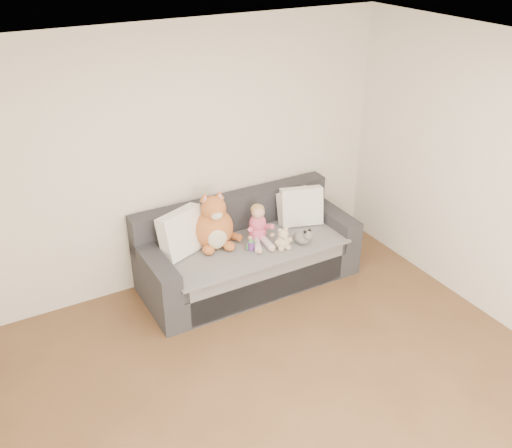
{
  "coord_description": "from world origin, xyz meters",
  "views": [
    {
      "loc": [
        -1.86,
        -2.36,
        3.39
      ],
      "look_at": [
        0.52,
        1.87,
        0.75
      ],
      "focal_mm": 40.0,
      "sensor_mm": 36.0,
      "label": 1
    }
  ],
  "objects": [
    {
      "name": "toddler",
      "position": [
        0.62,
        2.0,
        0.64
      ],
      "size": [
        0.27,
        0.4,
        0.4
      ],
      "rotation": [
        0.0,
        0.0,
        -0.24
      ],
      "color": "#CC4868",
      "rests_on": "sofa"
    },
    {
      "name": "cushion_left",
      "position": [
        -0.14,
        2.16,
        0.69
      ],
      "size": [
        0.53,
        0.38,
        0.46
      ],
      "rotation": [
        0.0,
        0.0,
        0.38
      ],
      "color": "white",
      "rests_on": "sofa"
    },
    {
      "name": "room_shell",
      "position": [
        0.0,
        0.42,
        1.3
      ],
      "size": [
        5.0,
        5.0,
        5.0
      ],
      "color": "brown",
      "rests_on": "ground"
    },
    {
      "name": "cushion_right_front",
      "position": [
        1.2,
        2.1,
        0.68
      ],
      "size": [
        0.48,
        0.32,
        0.42
      ],
      "rotation": [
        0.0,
        0.0,
        -0.31
      ],
      "color": "white",
      "rests_on": "sofa"
    },
    {
      "name": "sofa",
      "position": [
        0.52,
        2.06,
        0.31
      ],
      "size": [
        2.2,
        0.94,
        0.85
      ],
      "color": "#29292E",
      "rests_on": "ground"
    },
    {
      "name": "teddy_bear",
      "position": [
        0.75,
        1.74,
        0.57
      ],
      "size": [
        0.19,
        0.14,
        0.24
      ],
      "rotation": [
        0.0,
        0.0,
        -0.08
      ],
      "color": "#CEB78F",
      "rests_on": "sofa"
    },
    {
      "name": "plush_cat",
      "position": [
        0.19,
        2.13,
        0.7
      ],
      "size": [
        0.48,
        0.41,
        0.61
      ],
      "rotation": [
        0.0,
        0.0,
        -0.16
      ],
      "color": "#A35924",
      "rests_on": "sofa"
    },
    {
      "name": "sippy_cup",
      "position": [
        0.46,
        1.87,
        0.54
      ],
      "size": [
        0.11,
        0.08,
        0.12
      ],
      "rotation": [
        0.0,
        0.0,
        0.21
      ],
      "color": "#6D3593",
      "rests_on": "sofa"
    },
    {
      "name": "plush_cow",
      "position": [
        0.97,
        1.73,
        0.55
      ],
      "size": [
        0.15,
        0.24,
        0.19
      ],
      "rotation": [
        0.0,
        0.0,
        0.12
      ],
      "color": "white",
      "rests_on": "sofa"
    },
    {
      "name": "cushion_right_back",
      "position": [
        1.16,
        2.18,
        0.65
      ],
      "size": [
        0.41,
        0.22,
        0.37
      ],
      "rotation": [
        0.0,
        0.0,
        0.11
      ],
      "color": "white",
      "rests_on": "sofa"
    }
  ]
}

